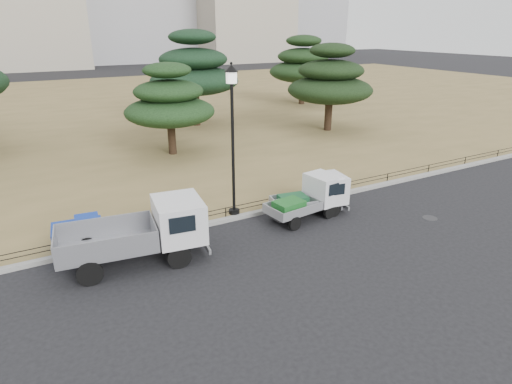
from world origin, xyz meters
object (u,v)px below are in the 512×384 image
truck_kei_front (308,198)px  tarp_pile (79,234)px  truck_large (142,231)px  street_lamp (232,117)px  truck_kei_rear (315,195)px

truck_kei_front → tarp_pile: truck_kei_front is taller
truck_large → street_lamp: bearing=30.2°
truck_kei_rear → tarp_pile: (-9.15, 1.47, -0.21)m
truck_kei_rear → tarp_pile: bearing=179.3°
truck_large → truck_kei_front: (6.95, 0.29, -0.29)m
truck_kei_rear → tarp_pile: truck_kei_rear is taller
truck_kei_front → street_lamp: bearing=143.0°
truck_kei_rear → tarp_pile: 9.27m
truck_kei_front → street_lamp: street_lamp is taller
street_lamp → tarp_pile: (-6.03, 0.13, -3.59)m
truck_kei_front → street_lamp: (-2.67, 1.52, 3.35)m
street_lamp → tarp_pile: 7.02m
truck_large → street_lamp: street_lamp is taller
truck_kei_rear → street_lamp: 4.79m
truck_large → truck_kei_rear: size_ratio=1.50×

